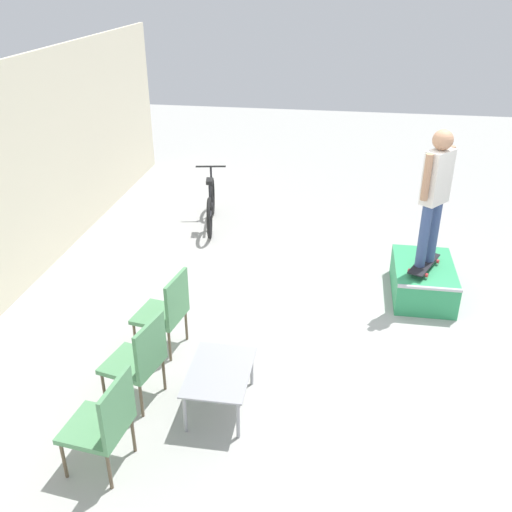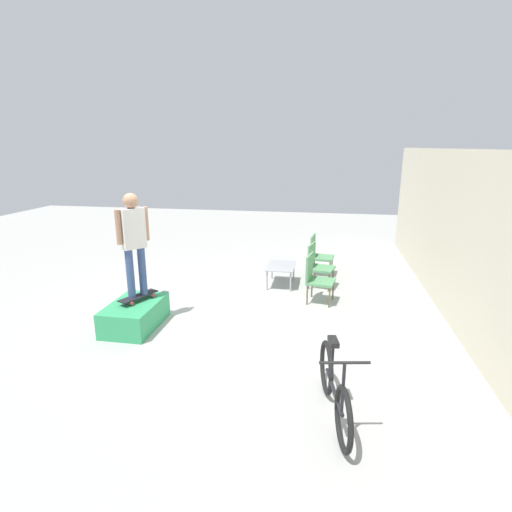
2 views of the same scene
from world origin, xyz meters
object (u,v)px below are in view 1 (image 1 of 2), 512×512
at_px(coffee_table, 220,375).
at_px(person_skater, 436,188).
at_px(patio_chair_center, 140,357).
at_px(skate_ramp_box, 423,280).
at_px(skateboard_on_ramp, 424,264).
at_px(patio_chair_right, 167,309).
at_px(patio_chair_left, 105,421).
at_px(bicycle, 211,205).

bearing_deg(coffee_table, person_skater, -41.43).
bearing_deg(coffee_table, patio_chair_center, 91.56).
bearing_deg(skate_ramp_box, skateboard_on_ramp, 163.48).
bearing_deg(patio_chair_right, patio_chair_left, 9.72).
bearing_deg(coffee_table, patio_chair_right, 42.14).
xyz_separation_m(person_skater, coffee_table, (-2.51, 2.21, -1.18)).
relative_size(coffee_table, patio_chair_left, 0.91).
xyz_separation_m(coffee_table, patio_chair_left, (-0.92, 0.81, 0.13)).
bearing_deg(patio_chair_center, person_skater, 142.79).
relative_size(patio_chair_left, patio_chair_center, 1.00).
distance_m(skate_ramp_box, person_skater, 1.37).
xyz_separation_m(skateboard_on_ramp, bicycle, (1.96, 3.34, -0.16)).
height_order(patio_chair_left, patio_chair_right, same).
bearing_deg(skateboard_on_ramp, person_skater, 24.30).
xyz_separation_m(patio_chair_right, bicycle, (3.57, 0.32, -0.17)).
relative_size(skateboard_on_ramp, patio_chair_left, 0.77).
bearing_deg(coffee_table, bicycle, 14.15).
height_order(skate_ramp_box, bicycle, bicycle).
distance_m(patio_chair_left, patio_chair_center, 0.90).
distance_m(skateboard_on_ramp, bicycle, 3.87).
distance_m(skateboard_on_ramp, patio_chair_center, 3.94).
bearing_deg(bicycle, patio_chair_right, 174.70).
relative_size(coffee_table, patio_chair_center, 0.91).
bearing_deg(bicycle, patio_chair_left, 172.99).
bearing_deg(patio_chair_right, person_skater, 127.85).
relative_size(skateboard_on_ramp, person_skater, 0.43).
distance_m(skate_ramp_box, patio_chair_right, 3.52).
bearing_deg(patio_chair_right, skateboard_on_ramp, 127.85).
bearing_deg(person_skater, patio_chair_right, 157.17).
height_order(patio_chair_right, bicycle, patio_chair_right).
bearing_deg(skate_ramp_box, patio_chair_center, 130.84).
height_order(skate_ramp_box, patio_chair_center, patio_chair_center).
xyz_separation_m(patio_chair_left, patio_chair_right, (1.81, 0.00, 0.00)).
bearing_deg(coffee_table, skateboard_on_ramp, -41.43).
relative_size(person_skater, coffee_table, 1.99).
bearing_deg(patio_chair_left, patio_chair_center, -172.90).
bearing_deg(patio_chair_right, coffee_table, 51.84).
height_order(skateboard_on_ramp, patio_chair_right, patio_chair_right).
xyz_separation_m(person_skater, patio_chair_center, (-2.53, 3.02, -1.05)).
distance_m(person_skater, patio_chair_center, 4.07).
height_order(skate_ramp_box, person_skater, person_skater).
distance_m(skateboard_on_ramp, coffee_table, 3.34).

